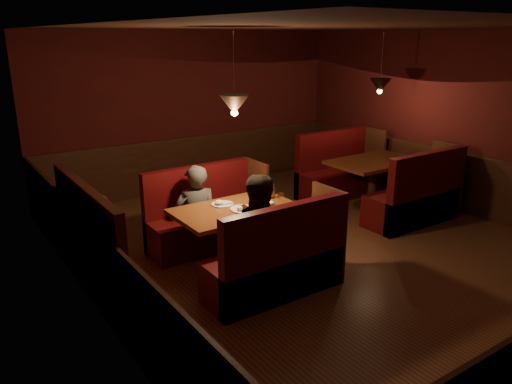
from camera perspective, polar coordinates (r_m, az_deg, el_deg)
room at (r=6.51m, az=4.91°, el=1.76°), size 6.02×7.02×2.92m
main_table at (r=6.15m, az=-2.20°, el=-3.43°), size 1.49×0.90×1.04m
main_bench_far at (r=6.93m, az=-5.79°, el=-3.33°), size 1.64×0.59×1.12m
main_bench_near at (r=5.62m, az=2.64°, el=-8.41°), size 1.64×0.59×1.12m
second_table at (r=8.54m, az=13.30°, el=2.15°), size 1.48×0.95×0.84m
second_bench_far at (r=9.22m, az=9.31°, el=1.93°), size 1.64×0.61×1.17m
second_bench_near at (r=8.09m, az=17.92°, el=-0.92°), size 1.64×0.61×1.17m
diner_a at (r=6.54m, az=-6.90°, el=-0.64°), size 0.66×0.52×1.58m
diner_b at (r=5.64m, az=0.87°, el=-2.92°), size 1.01×0.91×1.68m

